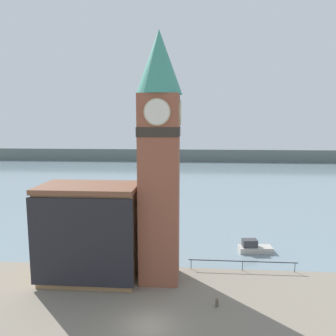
{
  "coord_description": "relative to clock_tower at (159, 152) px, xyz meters",
  "views": [
    {
      "loc": [
        3.26,
        -23.85,
        16.08
      ],
      "look_at": [
        1.06,
        6.04,
        11.87
      ],
      "focal_mm": 35.0,
      "sensor_mm": 36.0,
      "label": 1
    }
  ],
  "objects": [
    {
      "name": "ground_plane",
      "position": [
        -0.07,
        -8.05,
        -13.14
      ],
      "size": [
        160.0,
        160.0,
        0.0
      ],
      "primitive_type": "plane",
      "color": "gray"
    },
    {
      "name": "clock_tower",
      "position": [
        0.0,
        0.0,
        0.0
      ],
      "size": [
        4.44,
        4.44,
        24.72
      ],
      "color": "brown",
      "rests_on": "ground_plane"
    },
    {
      "name": "far_shoreline",
      "position": [
        -0.07,
        102.7,
        -10.64
      ],
      "size": [
        180.0,
        3.0,
        5.0
      ],
      "color": "slate",
      "rests_on": "water"
    },
    {
      "name": "boat_near",
      "position": [
        11.0,
        7.8,
        -12.55
      ],
      "size": [
        4.22,
        2.0,
        1.62
      ],
      "rotation": [
        0.0,
        0.0,
        0.09
      ],
      "color": "#B7B2A8",
      "rests_on": "water"
    },
    {
      "name": "pier_building",
      "position": [
        -7.14,
        -0.46,
        -8.2
      ],
      "size": [
        9.97,
        5.94,
        9.82
      ],
      "color": "#9E754C",
      "rests_on": "ground_plane"
    },
    {
      "name": "pier_railing",
      "position": [
        8.81,
        2.45,
        -12.18
      ],
      "size": [
        11.77,
        0.08,
        1.09
      ],
      "color": "#232328",
      "rests_on": "ground_plane"
    },
    {
      "name": "mooring_bollard_near",
      "position": [
        5.52,
        -4.89,
        -12.72
      ],
      "size": [
        0.29,
        0.29,
        0.77
      ],
      "color": "brown",
      "rests_on": "ground_plane"
    },
    {
      "name": "water",
      "position": [
        -0.07,
        62.7,
        -13.14
      ],
      "size": [
        160.0,
        120.0,
        0.0
      ],
      "color": "gray",
      "rests_on": "ground_plane"
    }
  ]
}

